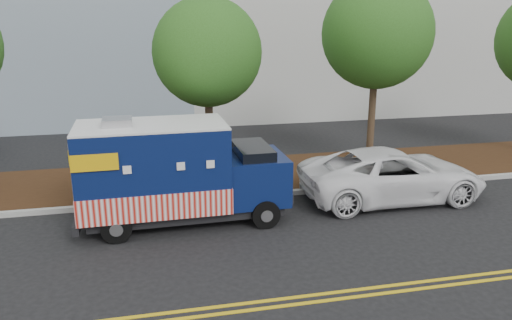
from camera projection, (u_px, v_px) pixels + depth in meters
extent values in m
plane|color=black|center=(167.00, 222.00, 13.78)|extent=(120.00, 120.00, 0.00)
cube|color=#9E9E99|center=(164.00, 202.00, 15.07)|extent=(120.00, 0.18, 0.15)
cube|color=black|center=(162.00, 181.00, 17.04)|extent=(120.00, 4.00, 0.15)
cube|color=gold|center=(178.00, 312.00, 9.60)|extent=(120.00, 0.10, 0.01)
cube|color=gold|center=(179.00, 319.00, 9.37)|extent=(120.00, 0.10, 0.01)
cylinder|color=#38281C|center=(209.00, 133.00, 16.49)|extent=(0.26, 0.26, 3.52)
sphere|color=#2A5818|center=(207.00, 52.00, 15.76)|extent=(3.47, 3.47, 3.47)
cylinder|color=#38281C|center=(372.00, 115.00, 18.45)|extent=(0.26, 0.26, 3.92)
sphere|color=#2A5818|center=(377.00, 33.00, 17.64)|extent=(3.92, 3.92, 3.92)
cube|color=#473828|center=(115.00, 164.00, 15.05)|extent=(0.06, 0.06, 2.40)
cube|color=black|center=(186.00, 208.00, 13.76)|extent=(5.18, 1.84, 0.26)
cube|color=#0A1748|center=(153.00, 166.00, 13.22)|extent=(3.90, 2.19, 2.21)
cube|color=#B5150B|center=(155.00, 194.00, 13.44)|extent=(3.94, 2.24, 0.69)
cube|color=white|center=(151.00, 125.00, 12.91)|extent=(3.90, 2.19, 0.06)
cube|color=#B7B7BA|center=(117.00, 122.00, 12.69)|extent=(0.75, 0.75, 0.20)
cube|color=#0A1748|center=(254.00, 177.00, 13.99)|extent=(1.69, 2.01, 1.29)
cube|color=black|center=(252.00, 156.00, 13.80)|extent=(0.95, 1.81, 0.60)
cube|color=black|center=(283.00, 189.00, 14.30)|extent=(0.11, 1.84, 0.28)
cube|color=black|center=(79.00, 216.00, 13.12)|extent=(0.20, 2.07, 0.26)
cube|color=#B7B7BA|center=(76.00, 170.00, 12.77)|extent=(0.07, 1.65, 1.75)
cube|color=#B7B7BA|center=(161.00, 153.00, 14.29)|extent=(1.65, 0.07, 1.01)
cube|color=#ECB30C|center=(94.00, 163.00, 11.75)|extent=(1.10, 0.04, 0.41)
cube|color=#ECB30C|center=(100.00, 141.00, 13.79)|extent=(1.10, 0.04, 0.41)
cylinder|color=black|center=(266.00, 214.00, 13.34)|extent=(0.78, 0.27, 0.77)
cylinder|color=black|center=(250.00, 191.00, 15.09)|extent=(0.78, 0.27, 0.77)
cylinder|color=black|center=(116.00, 228.00, 12.47)|extent=(0.78, 0.27, 0.77)
cylinder|color=black|center=(118.00, 202.00, 14.22)|extent=(0.78, 0.27, 0.77)
imported|color=white|center=(392.00, 175.00, 15.36)|extent=(5.68, 2.63, 1.58)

